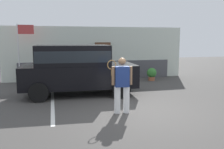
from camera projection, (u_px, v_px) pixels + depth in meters
ground_plane at (135, 112)px, 7.66m from camera, size 40.00×40.00×0.00m
parking_stripe_0 at (53, 105)px, 8.50m from camera, size 0.12×4.40×0.01m
house_frontage at (97, 55)px, 13.84m from camera, size 10.30×0.40×2.97m
parked_suv at (77, 67)px, 9.91m from camera, size 4.69×2.35×2.05m
tennis_player_man at (122, 84)px, 7.46m from camera, size 0.77×0.31×1.74m
potted_plant_by_porch at (152, 74)px, 13.38m from camera, size 0.53×0.53×0.70m
flag_pole at (22, 43)px, 12.00m from camera, size 0.80×0.05×3.04m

